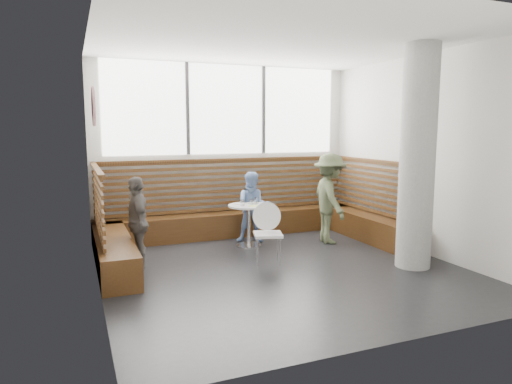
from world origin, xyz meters
name	(u,v)px	position (x,y,z in m)	size (l,w,h in m)	color
room	(283,159)	(0.00, 0.00, 1.60)	(5.00, 5.00, 3.20)	silver
booth	(240,219)	(0.00, 1.77, 0.41)	(5.00, 2.50, 1.44)	#3B230E
concrete_column	(417,158)	(1.85, -0.60, 1.60)	(0.50, 0.50, 3.20)	gray
wall_art	(93,106)	(-2.46, 0.40, 2.30)	(0.50, 0.50, 0.03)	white
cafe_table	(249,217)	(0.03, 1.40, 0.52)	(0.70, 0.70, 0.72)	silver
cafe_chair	(266,228)	(-0.07, 0.42, 0.53)	(0.43, 0.42, 0.90)	white
adult_man	(330,198)	(1.45, 1.11, 0.80)	(1.03, 0.59, 1.60)	#4D573A
child_back	(253,207)	(0.21, 1.64, 0.63)	(0.61, 0.48, 1.26)	#7594CB
child_left	(137,222)	(-1.91, 0.91, 0.67)	(0.78, 0.33, 1.34)	#5B5652
plate_near	(239,204)	(-0.09, 1.55, 0.73)	(0.20, 0.20, 0.01)	white
plate_far	(252,203)	(0.15, 1.56, 0.73)	(0.19, 0.19, 0.01)	white
glass_left	(242,203)	(-0.11, 1.34, 0.78)	(0.07, 0.07, 0.11)	white
glass_mid	(252,202)	(0.06, 1.36, 0.78)	(0.07, 0.07, 0.10)	white
glass_right	(257,200)	(0.20, 1.47, 0.78)	(0.07, 0.07, 0.11)	white
menu_card	(255,206)	(0.09, 1.26, 0.73)	(0.21, 0.15, 0.00)	#A5C64C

